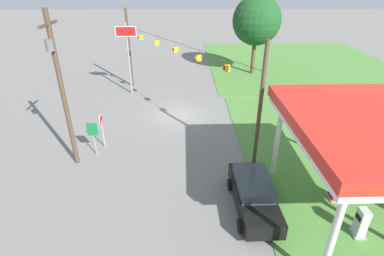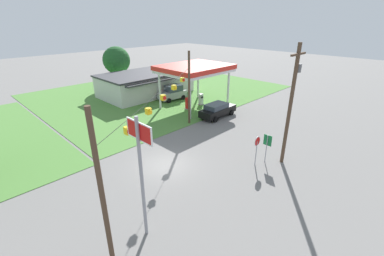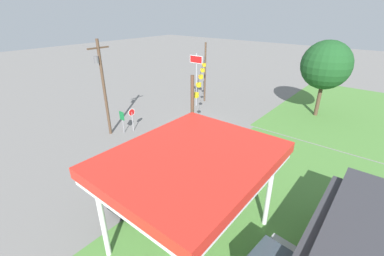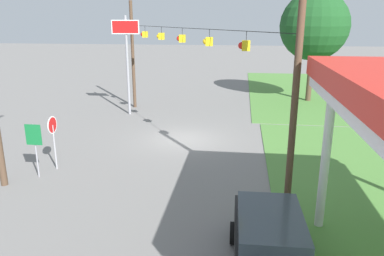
# 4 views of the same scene
# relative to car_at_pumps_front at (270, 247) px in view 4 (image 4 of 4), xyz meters

# --- Properties ---
(ground_plane) EXTENTS (160.00, 160.00, 0.00)m
(ground_plane) POSITION_rel_car_at_pumps_front_xyz_m (-11.47, -4.11, -0.90)
(ground_plane) COLOR slate
(grass_verge_opposite_corner) EXTENTS (24.00, 24.00, 0.04)m
(grass_verge_opposite_corner) POSITION_rel_car_at_pumps_front_xyz_m (-27.47, 11.89, -0.88)
(grass_verge_opposite_corner) COLOR #4C7F38
(grass_verge_opposite_corner) RESTS_ON ground
(car_at_pumps_front) EXTENTS (5.06, 2.19, 1.70)m
(car_at_pumps_front) POSITION_rel_car_at_pumps_front_xyz_m (0.00, 0.00, 0.00)
(car_at_pumps_front) COLOR black
(car_at_pumps_front) RESTS_ON ground
(stop_sign_roadside) EXTENTS (0.80, 0.08, 2.50)m
(stop_sign_roadside) POSITION_rel_car_at_pumps_front_xyz_m (-6.38, -9.22, 0.92)
(stop_sign_roadside) COLOR #99999E
(stop_sign_roadside) RESTS_ON ground
(stop_sign_overhead) EXTENTS (0.22, 1.94, 6.89)m
(stop_sign_overhead) POSITION_rel_car_at_pumps_front_xyz_m (-16.83, -8.87, 3.85)
(stop_sign_overhead) COLOR gray
(stop_sign_overhead) RESTS_ON ground
(route_sign) EXTENTS (0.10, 0.70, 2.40)m
(route_sign) POSITION_rel_car_at_pumps_front_xyz_m (-5.37, -9.55, 0.81)
(route_sign) COLOR gray
(route_sign) RESTS_ON ground
(signal_span_gantry) EXTENTS (15.45, 10.24, 7.95)m
(signal_span_gantry) POSITION_rel_car_at_pumps_front_xyz_m (-11.47, -4.12, 3.52)
(signal_span_gantry) COLOR #4C3828
(signal_span_gantry) RESTS_ON ground
(tree_west_verge) EXTENTS (5.47, 5.47, 8.85)m
(tree_west_verge) POSITION_rel_car_at_pumps_front_xyz_m (-23.22, 4.73, 5.20)
(tree_west_verge) COLOR #4C3828
(tree_west_verge) RESTS_ON ground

